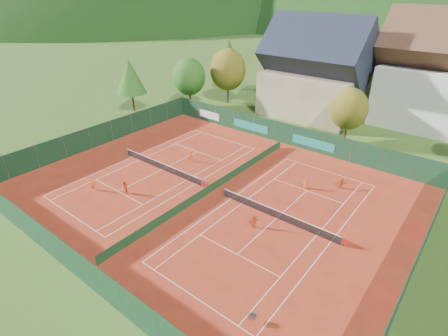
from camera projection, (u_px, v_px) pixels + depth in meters
ground at (213, 191)px, 37.82m from camera, size 600.00×600.00×0.00m
clay_pad at (213, 191)px, 37.81m from camera, size 40.00×32.00×0.01m
court_markings_left at (162, 169)px, 42.17m from camera, size 11.03×23.83×0.00m
court_markings_right at (277, 218)px, 33.44m from camera, size 11.03×23.83×0.00m
tennis_net_left at (162, 166)px, 41.86m from camera, size 13.30×0.10×1.02m
tennis_net_right at (278, 215)px, 33.12m from camera, size 13.30×0.10×1.02m
court_divider at (213, 187)px, 37.58m from camera, size 0.03×28.80×1.00m
fence_north at (284, 133)px, 48.46m from camera, size 40.00×0.10×3.00m
fence_south at (75, 263)px, 26.01m from camera, size 40.00×0.04×3.00m
fence_west at (101, 134)px, 48.02m from camera, size 0.04×32.00×3.00m
fence_east at (417, 261)px, 26.24m from camera, size 0.09×32.00×3.00m
chalet at (315, 75)px, 57.14m from camera, size 16.20×12.00×16.00m
tree_west_front at (189, 77)px, 61.16m from camera, size 5.72×5.72×8.69m
tree_west_mid at (228, 70)px, 62.82m from camera, size 6.44×6.44×9.78m
tree_west_back at (229, 56)px, 71.33m from camera, size 5.60×5.60×10.00m
tree_center at (349, 109)px, 47.58m from camera, size 5.01×5.01×7.60m
tree_west_side at (130, 76)px, 58.57m from camera, size 5.04×5.04×9.00m
ball_hopper at (253, 316)px, 22.97m from camera, size 0.34×0.34×0.80m
loose_ball_0 at (125, 171)px, 41.70m from camera, size 0.07×0.07×0.07m
loose_ball_1 at (169, 244)px, 30.14m from camera, size 0.07×0.07×0.07m
loose_ball_2 at (244, 182)px, 39.39m from camera, size 0.07×0.07×0.07m
player_left_near at (92, 185)px, 37.68m from camera, size 0.59×0.58×1.37m
player_left_mid at (125, 188)px, 36.99m from camera, size 0.88×0.79×1.49m
player_left_far at (191, 156)px, 43.77m from camera, size 1.03×0.67×1.51m
player_right_near at (254, 221)px, 31.89m from camera, size 0.89×0.72×1.42m
player_right_far_a at (306, 183)px, 37.98m from camera, size 0.69×0.50×1.32m
player_right_far_b at (341, 183)px, 38.03m from camera, size 1.24×0.66×1.28m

